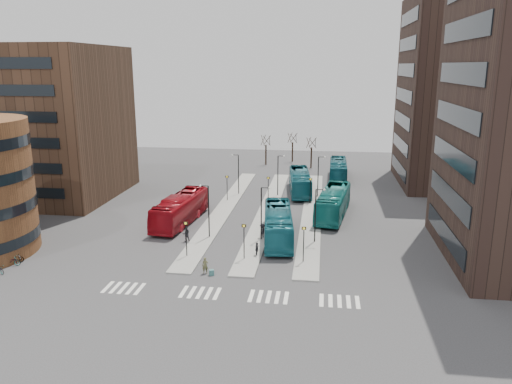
# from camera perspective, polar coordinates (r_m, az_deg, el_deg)

# --- Properties ---
(ground) EXTENTS (160.00, 160.00, 0.00)m
(ground) POSITION_cam_1_polar(r_m,az_deg,el_deg) (40.93, -6.38, -13.85)
(ground) COLOR #323234
(ground) RESTS_ON ground
(island_left) EXTENTS (2.50, 45.00, 0.15)m
(island_left) POSITION_cam_1_polar(r_m,az_deg,el_deg) (68.97, -3.60, -1.87)
(island_left) COLOR gray
(island_left) RESTS_ON ground
(island_mid) EXTENTS (2.50, 45.00, 0.15)m
(island_mid) POSITION_cam_1_polar(r_m,az_deg,el_deg) (68.08, 1.36, -2.06)
(island_mid) COLOR gray
(island_mid) RESTS_ON ground
(island_right) EXTENTS (2.50, 45.00, 0.15)m
(island_right) POSITION_cam_1_polar(r_m,az_deg,el_deg) (67.71, 6.41, -2.24)
(island_right) COLOR gray
(island_right) RESTS_ON ground
(suitcase) EXTENTS (0.54, 0.49, 0.55)m
(suitcase) POSITION_cam_1_polar(r_m,az_deg,el_deg) (47.80, -5.10, -9.15)
(suitcase) COLOR #1B1C95
(suitcase) RESTS_ON ground
(red_bus) EXTENTS (4.32, 13.17, 3.60)m
(red_bus) POSITION_cam_1_polar(r_m,az_deg,el_deg) (63.03, -8.61, -1.94)
(red_bus) COLOR maroon
(red_bus) RESTS_ON ground
(teal_bus_a) EXTENTS (4.39, 13.05, 3.56)m
(teal_bus_a) POSITION_cam_1_polar(r_m,az_deg,el_deg) (56.55, 2.54, -3.71)
(teal_bus_a) COLOR #16606E
(teal_bus_a) RESTS_ON ground
(teal_bus_b) EXTENTS (4.14, 12.75, 3.49)m
(teal_bus_b) POSITION_cam_1_polar(r_m,az_deg,el_deg) (77.29, 5.04, 1.15)
(teal_bus_b) COLOR #145A67
(teal_bus_b) RESTS_ON ground
(teal_bus_c) EXTENTS (5.01, 13.49, 3.67)m
(teal_bus_c) POSITION_cam_1_polar(r_m,az_deg,el_deg) (65.89, 8.81, -1.20)
(teal_bus_c) COLOR #16706D
(teal_bus_c) RESTS_ON ground
(teal_bus_d) EXTENTS (3.04, 12.12, 3.36)m
(teal_bus_d) POSITION_cam_1_polar(r_m,az_deg,el_deg) (87.53, 9.37, 2.53)
(teal_bus_d) COLOR #145967
(teal_bus_d) RESTS_ON ground
(traveller) EXTENTS (0.63, 0.46, 1.60)m
(traveller) POSITION_cam_1_polar(r_m,az_deg,el_deg) (48.05, -5.83, -8.36)
(traveller) COLOR brown
(traveller) RESTS_ON ground
(commuter_a) EXTENTS (1.03, 0.93, 1.72)m
(commuter_a) POSITION_cam_1_polar(r_m,az_deg,el_deg) (56.71, -7.99, -4.77)
(commuter_a) COLOR black
(commuter_a) RESTS_ON ground
(commuter_b) EXTENTS (0.63, 0.96, 1.52)m
(commuter_b) POSITION_cam_1_polar(r_m,az_deg,el_deg) (51.85, 0.10, -6.59)
(commuter_b) COLOR black
(commuter_b) RESTS_ON ground
(commuter_c) EXTENTS (0.66, 1.14, 1.75)m
(commuter_c) POSITION_cam_1_polar(r_m,az_deg,el_deg) (57.05, 0.73, -4.49)
(commuter_c) COLOR black
(commuter_c) RESTS_ON ground
(bicycle_mid) EXTENTS (1.62, 0.96, 0.94)m
(bicycle_mid) POSITION_cam_1_polar(r_m,az_deg,el_deg) (55.87, -25.78, -6.84)
(bicycle_mid) COLOR gray
(bicycle_mid) RESTS_ON ground
(bicycle_far) EXTENTS (1.96, 1.07, 0.98)m
(bicycle_far) POSITION_cam_1_polar(r_m,az_deg,el_deg) (55.24, -26.24, -7.10)
(bicycle_far) COLOR gray
(bicycle_far) RESTS_ON ground
(crosswalk_stripes) EXTENTS (22.35, 2.40, 0.01)m
(crosswalk_stripes) POSITION_cam_1_polar(r_m,az_deg,el_deg) (44.06, -2.84, -11.62)
(crosswalk_stripes) COLOR silver
(crosswalk_stripes) RESTS_ON ground
(office_block) EXTENTS (25.00, 20.12, 22.00)m
(office_block) POSITION_cam_1_polar(r_m,az_deg,el_deg) (81.75, -24.42, 7.24)
(office_block) COLOR #442D1F
(office_block) RESTS_ON ground
(tower_far) EXTENTS (20.12, 20.00, 30.00)m
(tower_far) POSITION_cam_1_polar(r_m,az_deg,el_deg) (88.03, 23.13, 10.41)
(tower_far) COLOR #30211B
(tower_far) RESTS_ON ground
(sign_poles) EXTENTS (12.45, 22.12, 3.65)m
(sign_poles) POSITION_cam_1_polar(r_m,az_deg,el_deg) (60.80, 0.26, -1.78)
(sign_poles) COLOR black
(sign_poles) RESTS_ON ground
(lamp_posts) EXTENTS (14.04, 20.24, 6.12)m
(lamp_posts) POSITION_cam_1_polar(r_m,az_deg,el_deg) (65.18, 1.73, 0.38)
(lamp_posts) COLOR black
(lamp_posts) RESTS_ON ground
(bare_trees) EXTENTS (10.97, 8.14, 5.90)m
(bare_trees) POSITION_cam_1_polar(r_m,az_deg,el_deg) (99.20, 3.87, 4.68)
(bare_trees) COLOR black
(bare_trees) RESTS_ON ground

